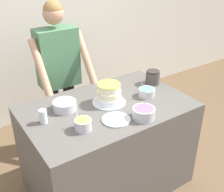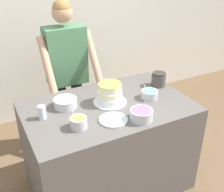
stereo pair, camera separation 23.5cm
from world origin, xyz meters
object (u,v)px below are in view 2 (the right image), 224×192
object	(u,v)px
person_baker	(67,65)
cake	(110,94)
frosting_bowl_white	(65,102)
drinking_glass	(42,112)
frosting_bowl_purple	(141,115)
ceramic_plate	(113,120)
frosting_bowl_yellow	(79,122)
frosting_bowl_blue	(150,94)
stoneware_jar	(159,79)

from	to	relation	value
person_baker	cake	xyz separation A→B (m)	(0.13, -0.75, -0.03)
frosting_bowl_white	person_baker	bearing A→B (deg)	69.37
person_baker	drinking_glass	xyz separation A→B (m)	(-0.46, -0.73, -0.05)
person_baker	frosting_bowl_purple	size ratio (longest dim) A/B	9.25
ceramic_plate	frosting_bowl_yellow	bearing A→B (deg)	173.51
cake	frosting_bowl_blue	xyz separation A→B (m)	(0.36, -0.09, -0.04)
person_baker	cake	size ratio (longest dim) A/B	5.67
frosting_bowl_white	drinking_glass	xyz separation A→B (m)	(-0.22, -0.09, 0.01)
cake	frosting_bowl_white	distance (m)	0.39
frosting_bowl_blue	drinking_glass	bearing A→B (deg)	173.57
cake	frosting_bowl_purple	xyz separation A→B (m)	(0.09, -0.36, -0.03)
person_baker	frosting_bowl_yellow	bearing A→B (deg)	-104.48
cake	frosting_bowl_purple	bearing A→B (deg)	-75.39
cake	drinking_glass	size ratio (longest dim) A/B	2.61
ceramic_plate	stoneware_jar	xyz separation A→B (m)	(0.69, 0.36, 0.06)
frosting_bowl_blue	stoneware_jar	xyz separation A→B (m)	(0.22, 0.18, 0.03)
person_baker	frosting_bowl_purple	xyz separation A→B (m)	(0.23, -1.11, -0.06)
cake	frosting_bowl_white	size ratio (longest dim) A/B	1.48
frosting_bowl_blue	drinking_glass	world-z (taller)	frosting_bowl_blue
cake	stoneware_jar	size ratio (longest dim) A/B	2.14
frosting_bowl_purple	frosting_bowl_white	bearing A→B (deg)	134.68
person_baker	frosting_bowl_blue	distance (m)	0.97
cake	stoneware_jar	xyz separation A→B (m)	(0.58, 0.09, -0.02)
frosting_bowl_white	cake	bearing A→B (deg)	-16.40
frosting_bowl_blue	stoneware_jar	world-z (taller)	frosting_bowl_blue
stoneware_jar	frosting_bowl_yellow	bearing A→B (deg)	-161.42
frosting_bowl_yellow	frosting_bowl_blue	size ratio (longest dim) A/B	0.97
person_baker	frosting_bowl_blue	size ratio (longest dim) A/B	10.98
frosting_bowl_blue	frosting_bowl_purple	distance (m)	0.38
frosting_bowl_yellow	drinking_glass	bearing A→B (deg)	129.49
person_baker	stoneware_jar	xyz separation A→B (m)	(0.71, -0.66, -0.04)
frosting_bowl_purple	frosting_bowl_blue	bearing A→B (deg)	46.15
frosting_bowl_purple	frosting_bowl_yellow	bearing A→B (deg)	165.38
stoneware_jar	ceramic_plate	bearing A→B (deg)	-152.60
frosting_bowl_purple	ceramic_plate	size ratio (longest dim) A/B	0.78
drinking_glass	stoneware_jar	size ratio (longest dim) A/B	0.82
frosting_bowl_white	ceramic_plate	size ratio (longest dim) A/B	0.86
frosting_bowl_blue	frosting_bowl_purple	size ratio (longest dim) A/B	0.84
frosting_bowl_yellow	ceramic_plate	bearing A→B (deg)	-6.49
cake	frosting_bowl_white	bearing A→B (deg)	163.60
person_baker	frosting_bowl_purple	world-z (taller)	person_baker
frosting_bowl_blue	frosting_bowl_purple	bearing A→B (deg)	-133.85
frosting_bowl_yellow	ceramic_plate	xyz separation A→B (m)	(0.28, -0.03, -0.04)
person_baker	stoneware_jar	bearing A→B (deg)	-42.67
person_baker	ceramic_plate	size ratio (longest dim) A/B	7.24
person_baker	drinking_glass	world-z (taller)	person_baker
ceramic_plate	cake	bearing A→B (deg)	68.14
frosting_bowl_blue	ceramic_plate	distance (m)	0.50
frosting_bowl_yellow	frosting_bowl_purple	world-z (taller)	frosting_bowl_yellow
cake	drinking_glass	xyz separation A→B (m)	(-0.60, 0.02, -0.03)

